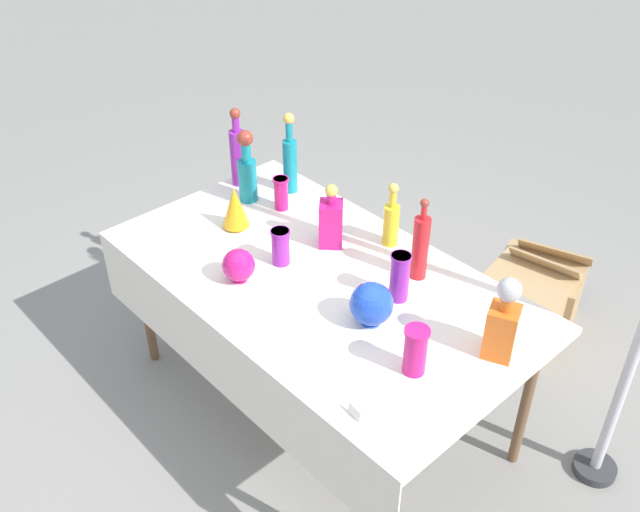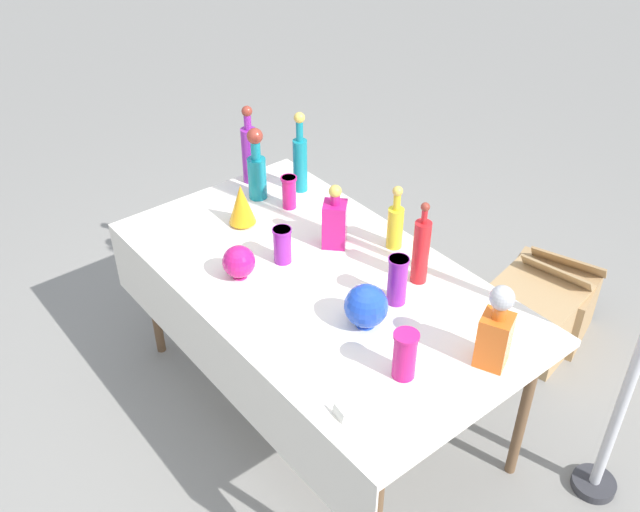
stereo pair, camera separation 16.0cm
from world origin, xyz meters
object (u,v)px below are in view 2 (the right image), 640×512
tall_bottle_3 (395,223)px  fluted_vase_0 (241,204)px  cardboard_box_behind_left (533,315)px  slender_vase_1 (289,191)px  tall_bottle_0 (421,250)px  slender_vase_0 (397,279)px  slender_vase_3 (282,244)px  tall_bottle_2 (249,151)px  round_bowl_1 (239,262)px  tall_bottle_1 (300,159)px  round_bowl_0 (366,306)px  square_decanter_0 (496,330)px  cardboard_box_behind_right (548,302)px  square_decanter_1 (335,221)px  slender_vase_2 (405,354)px  tall_bottle_4 (257,168)px

tall_bottle_3 → fluted_vase_0: (-0.56, -0.41, -0.01)m
cardboard_box_behind_left → slender_vase_1: bearing=-133.4°
tall_bottle_0 → tall_bottle_3: size_ratio=1.23×
slender_vase_0 → slender_vase_3: slender_vase_0 is taller
tall_bottle_2 → slender_vase_1: 0.33m
round_bowl_1 → tall_bottle_1: bearing=122.8°
tall_bottle_1 → slender_vase_0: (0.91, -0.23, -0.06)m
tall_bottle_0 → round_bowl_1: (-0.47, -0.55, -0.08)m
tall_bottle_2 → fluted_vase_0: tall_bottle_2 is taller
tall_bottle_2 → cardboard_box_behind_left: 1.64m
round_bowl_0 → slender_vase_1: bearing=161.8°
tall_bottle_1 → square_decanter_0: tall_bottle_1 is taller
fluted_vase_0 → slender_vase_0: bearing=10.5°
fluted_vase_0 → tall_bottle_2: bearing=140.1°
cardboard_box_behind_right → fluted_vase_0: bearing=-122.8°
tall_bottle_3 → slender_vase_3: (-0.21, -0.44, -0.03)m
tall_bottle_1 → slender_vase_0: 0.95m
tall_bottle_2 → round_bowl_0: bearing=-13.5°
square_decanter_1 → slender_vase_2: size_ratio=1.58×
tall_bottle_2 → square_decanter_0: size_ratio=1.20×
tall_bottle_3 → round_bowl_1: size_ratio=2.09×
tall_bottle_0 → square_decanter_1: 0.42m
square_decanter_0 → slender_vase_1: size_ratio=2.08×
cardboard_box_behind_left → round_bowl_1: bearing=-111.4°
slender_vase_0 → slender_vase_3: bearing=-159.5°
slender_vase_3 → round_bowl_1: slender_vase_3 is taller
square_decanter_1 → slender_vase_1: bearing=175.2°
fluted_vase_0 → square_decanter_1: bearing=29.7°
square_decanter_0 → cardboard_box_behind_right: square_decanter_0 is taller
fluted_vase_0 → round_bowl_1: fluted_vase_0 is taller
slender_vase_0 → fluted_vase_0: (-0.84, -0.15, -0.01)m
square_decanter_1 → fluted_vase_0: 0.44m
round_bowl_1 → tall_bottle_3: bearing=69.8°
tall_bottle_1 → tall_bottle_4: tall_bottle_1 is taller
tall_bottle_0 → tall_bottle_3: tall_bottle_0 is taller
slender_vase_0 → slender_vase_1: (-0.82, 0.10, -0.02)m
tall_bottle_3 → square_decanter_0: size_ratio=0.90×
round_bowl_0 → cardboard_box_behind_left: size_ratio=0.36×
tall_bottle_1 → round_bowl_1: (0.40, -0.62, -0.09)m
tall_bottle_4 → square_decanter_1: tall_bottle_4 is taller
slender_vase_1 → cardboard_box_behind_left: size_ratio=0.33×
tall_bottle_2 → tall_bottle_0: bearing=3.6°
tall_bottle_2 → tall_bottle_1: bearing=31.7°
square_decanter_0 → slender_vase_3: (-0.94, -0.21, -0.06)m
tall_bottle_1 → tall_bottle_3: bearing=1.8°
round_bowl_0 → tall_bottle_4: bearing=167.9°
tall_bottle_1 → fluted_vase_0: (0.08, -0.39, -0.06)m
tall_bottle_3 → tall_bottle_4: 0.74m
tall_bottle_3 → tall_bottle_4: bearing=-162.6°
slender_vase_1 → cardboard_box_behind_right: size_ratio=0.31×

